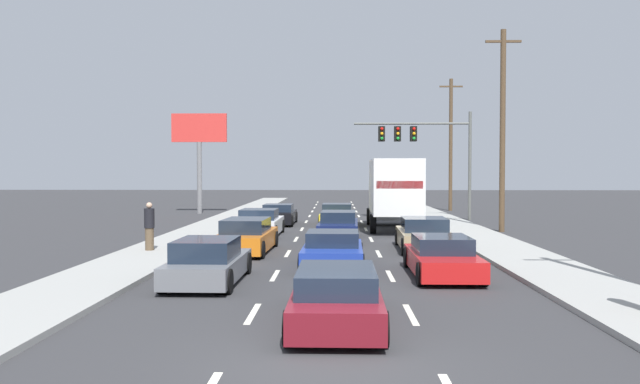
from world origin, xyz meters
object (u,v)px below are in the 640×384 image
Objects in this scene: car_gray at (208,263)px; utility_pole_mid at (503,128)px; car_black at (279,215)px; pedestrian_mid_block at (149,226)px; car_tan at (424,235)px; car_red at (442,258)px; car_navy at (338,227)px; traffic_signal_mast at (417,140)px; car_orange at (247,237)px; car_blue at (333,251)px; roadside_billboard at (199,142)px; utility_pole_far at (451,143)px; car_yellow at (337,215)px; car_white at (260,223)px; car_maroon at (336,297)px; box_truck at (394,190)px.

car_gray is 19.86m from utility_pole_mid.
pedestrian_mid_block reaches higher than car_black.
car_tan is 1.01× the size of car_red.
car_gray is at bearing -108.17° from car_navy.
traffic_signal_mast is 21.21m from pedestrian_mid_block.
car_orange is 19.00m from traffic_signal_mast.
car_tan is (3.55, 4.55, 0.05)m from car_blue.
roadside_billboard reaches higher than car_gray.
car_tan is 10.50m from pedestrian_mid_block.
utility_pole_mid is (11.79, -4.19, 4.72)m from car_black.
car_black is 0.99× the size of car_gray.
utility_pole_far is (5.56, 24.98, 4.72)m from car_tan.
car_gray is 0.58× the size of traffic_signal_mast.
car_yellow is 10.48m from utility_pole_mid.
car_orange is at bearing -117.58° from traffic_signal_mast.
car_blue is at bearing -78.87° from car_black.
car_blue is 0.39× the size of utility_pole_far.
car_black is 6.51m from car_white.
pedestrian_mid_block is (-10.07, 4.72, 0.49)m from car_red.
car_navy reaches higher than car_blue.
car_navy reaches higher than car_red.
car_black is 10.31m from traffic_signal_mast.
utility_pole_mid reaches higher than car_red.
roadside_billboard is at bearing 122.33° from car_tan.
car_white is 7.45m from car_yellow.
car_maroon is (3.52, -4.49, -0.02)m from car_gray.
utility_pole_mid is 0.99× the size of utility_pole_far.
car_orange is at bearing 131.49° from car_blue.
utility_pole_mid is at bearing 30.32° from pedestrian_mid_block.
car_blue is (3.52, -9.85, -0.06)m from car_white.
car_navy is 8.64m from pedestrian_mid_block.
car_orange is 15.29m from utility_pole_mid.
traffic_signal_mast is at bearing 84.62° from car_red.
car_white is 2.45× the size of pedestrian_mid_block.
car_white is at bearing -122.70° from utility_pole_far.
car_tan reaches higher than car_black.
car_yellow is 0.43× the size of utility_pole_far.
utility_pole_mid is 1.40× the size of roadside_billboard.
pedestrian_mid_block is (-6.95, 10.60, 0.49)m from car_maroon.
car_yellow is (3.59, 19.27, -0.02)m from car_gray.
car_yellow reaches higher than car_black.
utility_pole_mid is (5.35, 13.73, 4.72)m from car_red.
car_yellow reaches higher than car_blue.
car_blue is at bearing -103.55° from box_truck.
pedestrian_mid_block is at bearing 119.32° from car_gray.
pedestrian_mid_block is at bearing -118.08° from car_yellow.
box_truck is at bearing 67.73° from car_gray.
roadside_billboard reaches higher than car_tan.
roadside_billboard reaches higher than car_orange.
utility_pole_far reaches higher than car_white.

